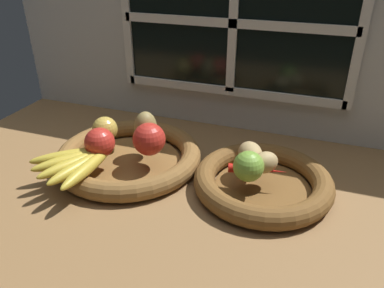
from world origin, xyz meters
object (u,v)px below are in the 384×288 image
potato_oblong (250,153)px  chili_pepper (258,170)px  apple_red_front (100,143)px  potato_large (265,162)px  fruit_bowl_left (129,156)px  apple_red_right (149,139)px  lime_near (248,166)px  banana_bunch_front (78,162)px  pear_brown (146,128)px  fruit_bowl_right (263,182)px  apple_golden_left (104,130)px

potato_oblong → chili_pepper: bearing=-57.9°
apple_red_front → potato_large: bearing=9.0°
fruit_bowl_left → chili_pepper: 33.03cm
apple_red_right → potato_large: 27.51cm
potato_oblong → lime_near: size_ratio=1.05×
potato_oblong → chili_pepper: (2.70, -4.31, -1.42)cm
apple_red_front → fruit_bowl_left: bearing=56.6°
banana_bunch_front → chili_pepper: 40.41cm
potato_large → apple_red_front: bearing=-171.0°
apple_red_right → banana_bunch_front: bearing=-138.4°
fruit_bowl_left → pear_brown: (3.30, 3.80, 6.84)cm
fruit_bowl_right → chili_pepper: (-1.18, -1.29, 3.65)cm
fruit_bowl_right → pear_brown: size_ratio=3.70×
potato_oblong → banana_bunch_front: bearing=-157.1°
apple_golden_left → banana_bunch_front: 13.60cm
potato_oblong → chili_pepper: potato_oblong is taller
apple_golden_left → banana_bunch_front: (1.05, -13.44, -1.80)cm
fruit_bowl_right → apple_red_right: size_ratio=3.97×
fruit_bowl_left → banana_bunch_front: 14.27cm
potato_oblong → potato_large: 4.92cm
apple_red_right → pear_brown: pear_brown is taller
apple_golden_left → apple_red_front: 7.84cm
fruit_bowl_right → chili_pepper: size_ratio=2.43×
pear_brown → chili_pepper: 30.11cm
chili_pepper → fruit_bowl_left: bearing=166.3°
apple_red_right → lime_near: size_ratio=1.19×
apple_golden_left → apple_red_front: apple_red_front is taller
pear_brown → potato_large: size_ratio=1.36×
apple_red_right → apple_red_front: bearing=-154.9°
fruit_bowl_left → pear_brown: size_ratio=4.30×
apple_golden_left → lime_near: size_ratio=0.96×
banana_bunch_front → apple_red_right: bearing=41.6°
apple_red_front → pear_brown: size_ratio=0.85×
fruit_bowl_right → potato_large: 5.06cm
apple_red_front → apple_red_right: (10.49, 4.91, 0.36)cm
apple_red_front → apple_red_right: bearing=25.1°
chili_pepper → banana_bunch_front: bearing=-175.6°
fruit_bowl_right → chili_pepper: 4.05cm
pear_brown → chili_pepper: pear_brown is taller
fruit_bowl_left → lime_near: lime_near is taller
apple_golden_left → apple_red_front: size_ratio=0.89×
potato_large → banana_bunch_front: bearing=-163.0°
pear_brown → lime_near: pear_brown is taller
apple_red_front → potato_oblong: bearing=14.8°
apple_golden_left → potato_oblong: apple_golden_left is taller
pear_brown → potato_large: bearing=-7.1°
lime_near → fruit_bowl_right: bearing=56.3°
apple_red_right → pear_brown: 5.86cm
banana_bunch_front → potato_oblong: (36.19, 15.29, 1.07)cm
apple_red_front → potato_large: 38.42cm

